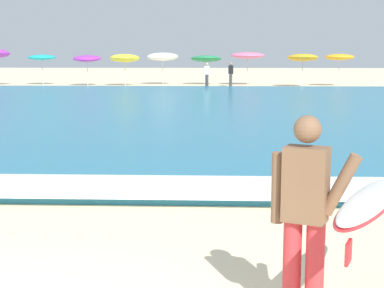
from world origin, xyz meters
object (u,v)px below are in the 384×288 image
object	(u,v)px
beach_umbrella_1	(42,57)
beach_umbrella_7	(303,58)
beach_umbrella_4	(163,57)
surfer_with_board	(337,206)
beach_umbrella_5	(206,59)
beach_umbrella_8	(340,57)
beach_umbrella_6	(248,55)
beach_umbrella_2	(87,58)
beach_umbrella_3	(125,58)
beachgoer_near_row_mid	(207,74)
beachgoer_near_row_left	(231,74)

from	to	relation	value
beach_umbrella_1	beach_umbrella_7	world-z (taller)	beach_umbrella_7
beach_umbrella_1	beach_umbrella_4	bearing A→B (deg)	3.98
surfer_with_board	beach_umbrella_1	world-z (taller)	beach_umbrella_1
beach_umbrella_5	beach_umbrella_8	xyz separation A→B (m)	(8.80, -1.36, 0.13)
beach_umbrella_7	beach_umbrella_6	bearing A→B (deg)	148.79
surfer_with_board	beach_umbrella_2	bearing A→B (deg)	105.52
beach_umbrella_3	beachgoer_near_row_mid	bearing A→B (deg)	-19.73
beach_umbrella_8	beach_umbrella_4	bearing A→B (deg)	173.64
beach_umbrella_4	beach_umbrella_3	bearing A→B (deg)	-146.13
beach_umbrella_4	beach_umbrella_6	bearing A→B (deg)	-2.67
surfer_with_board	beach_umbrella_6	bearing A→B (deg)	87.94
beach_umbrella_4	beach_umbrella_6	size ratio (longest dim) A/B	0.98
beachgoer_near_row_left	beach_umbrella_6	bearing A→B (deg)	59.23
beachgoer_near_row_left	beach_umbrella_7	bearing A→B (deg)	-0.93
beach_umbrella_2	beach_umbrella_5	xyz separation A→B (m)	(7.87, 1.74, -0.03)
beach_umbrella_5	beach_umbrella_7	world-z (taller)	beach_umbrella_7
beachgoer_near_row_mid	beachgoer_near_row_left	bearing A→B (deg)	40.36
beach_umbrella_1	beach_umbrella_8	size ratio (longest dim) A/B	0.99
beach_umbrella_2	beach_umbrella_3	size ratio (longest dim) A/B	0.98
beach_umbrella_3	beachgoer_near_row_mid	distance (m)	5.91
surfer_with_board	beach_umbrella_5	distance (m)	35.73
beach_umbrella_3	beach_umbrella_7	size ratio (longest dim) A/B	0.99
beach_umbrella_5	beach_umbrella_8	world-z (taller)	beach_umbrella_8
beach_umbrella_5	beach_umbrella_8	distance (m)	8.91
surfer_with_board	beach_umbrella_4	xyz separation A→B (m)	(-4.54, 35.64, 0.89)
surfer_with_board	beach_umbrella_3	xyz separation A→B (m)	(-6.93, 34.04, 0.81)
beach_umbrella_1	beach_umbrella_3	size ratio (longest dim) A/B	0.98
beach_umbrella_2	beach_umbrella_3	world-z (taller)	beach_umbrella_3
surfer_with_board	beach_umbrella_8	world-z (taller)	beach_umbrella_8
beach_umbrella_7	beachgoer_near_row_left	size ratio (longest dim) A/B	1.38
beach_umbrella_1	beach_umbrella_6	bearing A→B (deg)	1.23
beach_umbrella_6	beach_umbrella_7	world-z (taller)	beach_umbrella_6
beach_umbrella_3	beach_umbrella_5	world-z (taller)	beach_umbrella_3
surfer_with_board	beachgoer_near_row_mid	xyz separation A→B (m)	(-1.45, 32.07, -0.19)
beach_umbrella_8	beach_umbrella_2	bearing A→B (deg)	-178.73
surfer_with_board	beach_umbrella_7	world-z (taller)	beach_umbrella_7
beach_umbrella_8	beachgoer_near_row_left	world-z (taller)	beach_umbrella_8
beach_umbrella_1	beach_umbrella_7	xyz separation A→B (m)	(17.47, -1.76, 0.01)
beach_umbrella_2	beach_umbrella_8	size ratio (longest dim) A/B	0.99
beach_umbrella_4	beachgoer_near_row_mid	world-z (taller)	beach_umbrella_4
beachgoer_near_row_left	surfer_with_board	bearing A→B (deg)	-90.14
beach_umbrella_5	beach_umbrella_4	bearing A→B (deg)	-179.05
beach_umbrella_8	beachgoer_near_row_mid	distance (m)	9.05
beach_umbrella_4	beach_umbrella_7	xyz separation A→B (m)	(9.23, -2.34, -0.04)
beach_umbrella_8	beach_umbrella_1	bearing A→B (deg)	177.88
beachgoer_near_row_left	beach_umbrella_3	bearing A→B (deg)	174.59
beach_umbrella_2	beach_umbrella_8	bearing A→B (deg)	1.27
surfer_with_board	beach_umbrella_1	size ratio (longest dim) A/B	1.19
beach_umbrella_3	beach_umbrella_7	xyz separation A→B (m)	(11.61, -0.74, 0.04)
beachgoer_near_row_mid	beach_umbrella_1	bearing A→B (deg)	165.22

